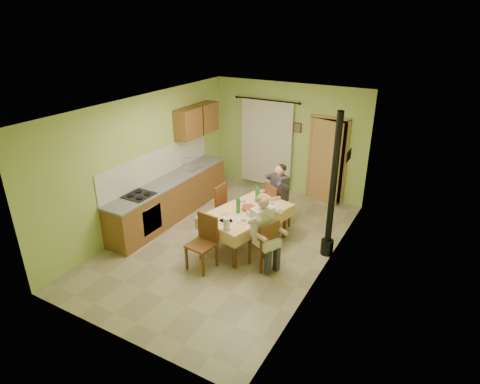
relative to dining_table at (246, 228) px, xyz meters
The scene contains 17 objects.
floor 0.55m from the dining_table, 158.93° to the right, with size 4.00×6.00×0.01m, color tan.
room_shell 1.49m from the dining_table, 158.93° to the right, with size 4.04×6.04×2.82m.
kitchen_run 2.10m from the dining_table, behind, with size 0.64×3.64×1.56m.
upper_cabinets 3.11m from the dining_table, 144.61° to the left, with size 0.35×1.40×0.70m, color brown.
curtain 3.04m from the dining_table, 108.48° to the left, with size 1.70×0.07×2.22m.
doorway 2.93m from the dining_table, 76.42° to the left, with size 0.96×0.28×2.15m.
dining_table is the anchor object (origin of this frame).
tableware 0.46m from the dining_table, 93.68° to the right, with size 0.64×1.61×0.33m.
chair_far 1.05m from the dining_table, 78.97° to the left, with size 0.60×0.60×1.00m.
chair_near 1.15m from the dining_table, 106.27° to the right, with size 0.50×0.50×1.01m.
chair_right 0.83m from the dining_table, 39.59° to the right, with size 0.54×0.54×0.96m.
chair_left 0.76m from the dining_table, 149.89° to the left, with size 0.45×0.45×0.99m.
man_far 1.17m from the dining_table, 78.68° to the left, with size 0.65×0.63×1.39m.
man_right 0.95m from the dining_table, 39.81° to the right, with size 0.61×0.65×1.39m.
stove_flue 1.72m from the dining_table, 16.64° to the left, with size 0.24×0.24×2.80m.
picture_back 3.14m from the dining_table, 92.46° to the left, with size 0.19×0.03×0.23m, color black.
picture_right 2.41m from the dining_table, 33.47° to the left, with size 0.03×0.31×0.21m, color brown.
Camera 1 is at (3.68, -6.02, 4.28)m, focal length 30.00 mm.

